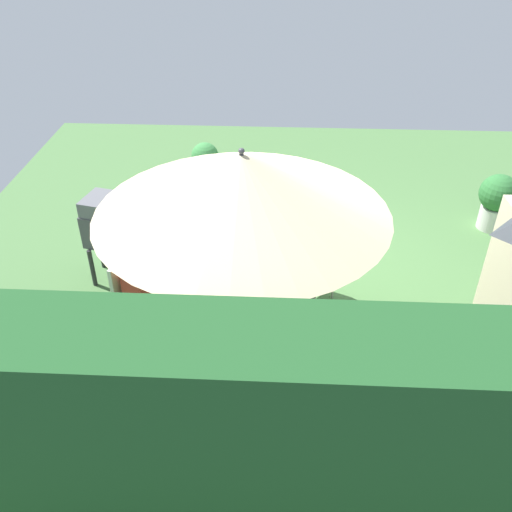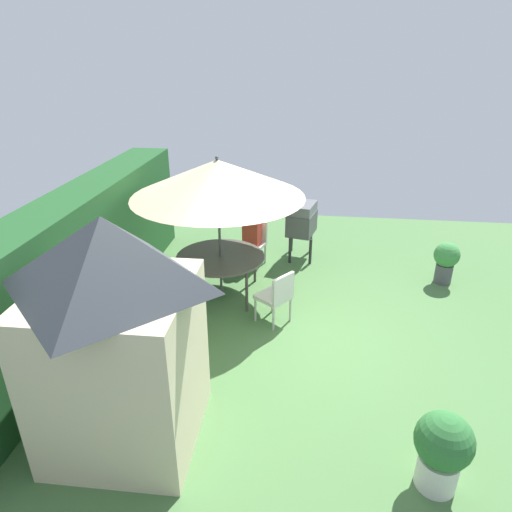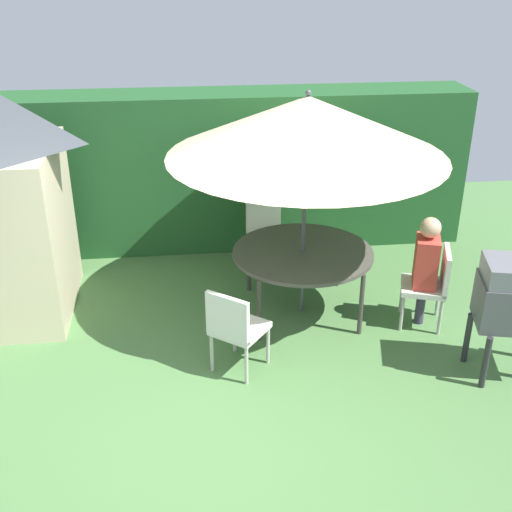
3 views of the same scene
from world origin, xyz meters
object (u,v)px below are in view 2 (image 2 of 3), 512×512
at_px(potted_plant_by_grill, 446,260).
at_px(patio_umbrella, 218,178).
at_px(chair_toward_hedge, 277,295).
at_px(person_in_red, 252,230).
at_px(chair_far_side, 152,270).
at_px(potted_plant_by_shed, 442,448).
at_px(patio_table, 220,258).
at_px(chair_near_shed, 254,240).
at_px(bbq_grill, 302,220).
at_px(garden_shed, 118,334).

bearing_deg(potted_plant_by_grill, patio_umbrella, 103.12).
distance_m(chair_toward_hedge, person_in_red, 2.22).
bearing_deg(chair_far_side, potted_plant_by_shed, -129.45).
bearing_deg(patio_table, chair_near_shed, -17.55).
height_order(chair_far_side, potted_plant_by_shed, chair_far_side).
xyz_separation_m(bbq_grill, chair_near_shed, (-0.44, 0.94, -0.33)).
distance_m(patio_table, potted_plant_by_grill, 4.22).
bearing_deg(patio_table, chair_far_side, 101.90).
relative_size(bbq_grill, potted_plant_by_shed, 1.35).
xyz_separation_m(patio_umbrella, chair_far_side, (-0.25, 1.19, -1.62)).
xyz_separation_m(chair_far_side, potted_plant_by_shed, (-3.39, -4.12, -0.02)).
distance_m(chair_near_shed, person_in_red, 0.28).
height_order(bbq_grill, potted_plant_by_shed, bbq_grill).
bearing_deg(person_in_red, chair_far_side, 133.56).
xyz_separation_m(chair_far_side, potted_plant_by_grill, (1.21, -5.29, -0.05)).
bearing_deg(chair_far_side, patio_table, -78.10).
height_order(potted_plant_by_shed, person_in_red, person_in_red).
bearing_deg(patio_table, garden_shed, 173.20).
bearing_deg(chair_near_shed, person_in_red, 162.45).
relative_size(patio_table, patio_umbrella, 0.54).
relative_size(patio_table, person_in_red, 1.23).
distance_m(patio_umbrella, person_in_red, 1.90).
xyz_separation_m(chair_far_side, chair_toward_hedge, (-0.59, -2.26, 0.00)).
xyz_separation_m(bbq_grill, potted_plant_by_grill, (-0.82, -2.73, -0.38)).
xyz_separation_m(bbq_grill, chair_toward_hedge, (-2.62, 0.29, -0.33)).
bearing_deg(person_in_red, chair_toward_hedge, -162.14).
relative_size(chair_far_side, potted_plant_by_grill, 1.11).
bearing_deg(patio_table, potted_plant_by_shed, -141.18).
bearing_deg(bbq_grill, potted_plant_by_shed, -163.91).
relative_size(chair_toward_hedge, person_in_red, 0.71).
bearing_deg(garden_shed, chair_far_side, 14.25).
height_order(patio_table, bbq_grill, bbq_grill).
bearing_deg(garden_shed, chair_near_shed, -9.95).
bearing_deg(patio_table, potted_plant_by_grill, -76.88).
relative_size(garden_shed, patio_table, 1.71).
xyz_separation_m(patio_umbrella, chair_near_shed, (1.34, -0.42, -1.62)).
xyz_separation_m(garden_shed, patio_umbrella, (3.36, -0.40, 0.78)).
xyz_separation_m(patio_table, potted_plant_by_grill, (0.96, -4.10, -0.24)).
bearing_deg(patio_umbrella, potted_plant_by_grill, -76.88).
distance_m(bbq_grill, chair_toward_hedge, 2.65).
bearing_deg(bbq_grill, chair_far_side, 128.46).
bearing_deg(chair_near_shed, potted_plant_by_shed, -153.30).
bearing_deg(chair_near_shed, garden_shed, 170.05).
height_order(patio_umbrella, bbq_grill, patio_umbrella).
height_order(garden_shed, potted_plant_by_shed, garden_shed).
height_order(chair_near_shed, person_in_red, person_in_red).
bearing_deg(garden_shed, patio_table, -6.80).
bearing_deg(chair_toward_hedge, bbq_grill, -6.36).
relative_size(patio_table, chair_far_side, 1.73).
xyz_separation_m(potted_plant_by_shed, potted_plant_by_grill, (4.59, -1.17, -0.03)).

